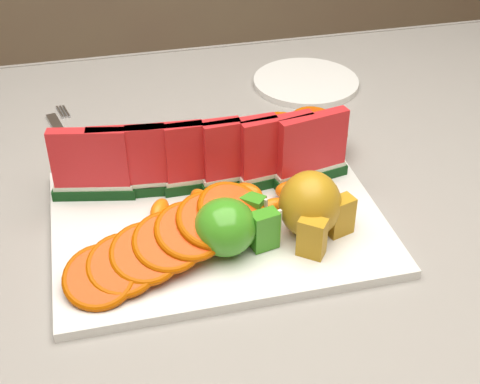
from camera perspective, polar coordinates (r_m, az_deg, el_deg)
name	(u,v)px	position (r m, az deg, el deg)	size (l,w,h in m)	color
table	(165,280)	(0.91, -6.40, -7.49)	(1.40, 0.90, 0.75)	#4B2C1A
tablecloth	(162,245)	(0.87, -6.67, -4.47)	(1.53, 1.03, 0.20)	gray
platter	(218,221)	(0.83, -1.91, -2.49)	(0.40, 0.30, 0.01)	silver
apple_cluster	(231,226)	(0.76, -0.79, -2.92)	(0.11, 0.09, 0.07)	#217D08
pear_cluster	(312,207)	(0.78, 6.16, -1.28)	(0.10, 0.10, 0.08)	#B47204
side_plate	(306,82)	(1.16, 5.64, 9.32)	(0.23, 0.23, 0.01)	silver
fork	(64,137)	(1.04, -14.75, 4.57)	(0.05, 0.19, 0.00)	silver
watermelon_row	(203,158)	(0.85, -3.15, 2.89)	(0.39, 0.07, 0.10)	#0C3710
orange_fan_front	(168,242)	(0.74, -6.17, -4.27)	(0.26, 0.15, 0.06)	#FA1C00
orange_fan_back	(218,146)	(0.92, -1.88, 3.95)	(0.39, 0.12, 0.05)	#FA1C00
tangerine_segments	(222,206)	(0.82, -1.56, -1.19)	(0.21, 0.07, 0.02)	orange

